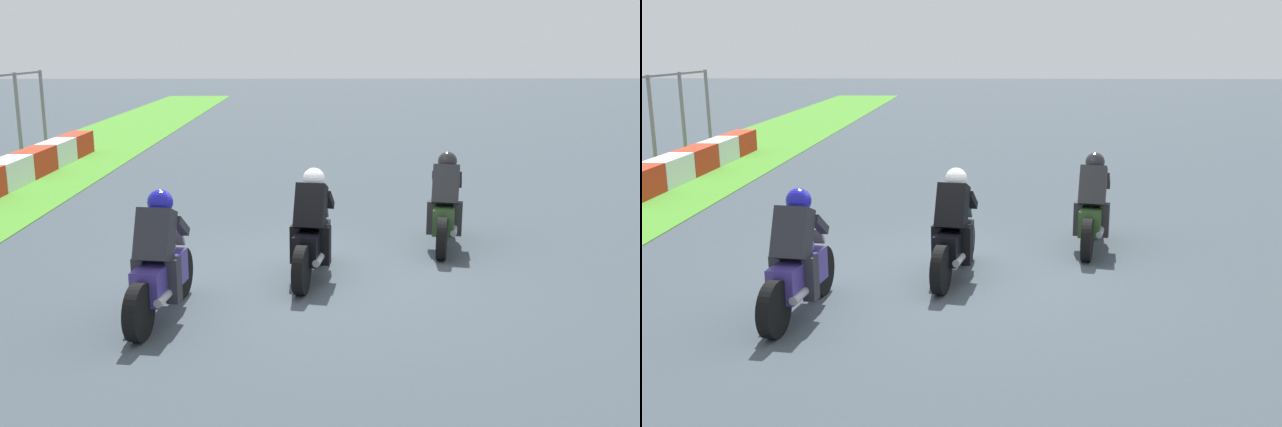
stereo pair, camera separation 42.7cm
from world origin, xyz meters
TOP-DOWN VIEW (x-y plane):
  - ground_plane at (0.00, 0.00)m, footprint 120.00×120.00m
  - rider_lane_a at (1.35, -2.03)m, footprint 2.02×0.64m
  - rider_lane_b at (-0.16, 0.07)m, footprint 2.03×0.63m
  - rider_lane_c at (-1.61, 1.84)m, footprint 2.04×0.59m

SIDE VIEW (x-z plane):
  - ground_plane at x=0.00m, z-range 0.00..0.00m
  - rider_lane_a at x=1.35m, z-range -0.13..1.38m
  - rider_lane_b at x=-0.16m, z-range -0.13..1.38m
  - rider_lane_c at x=-1.61m, z-range -0.13..1.38m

